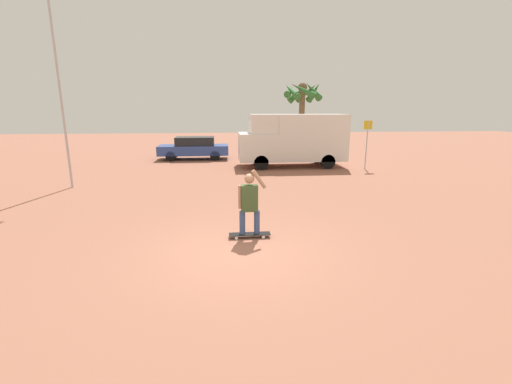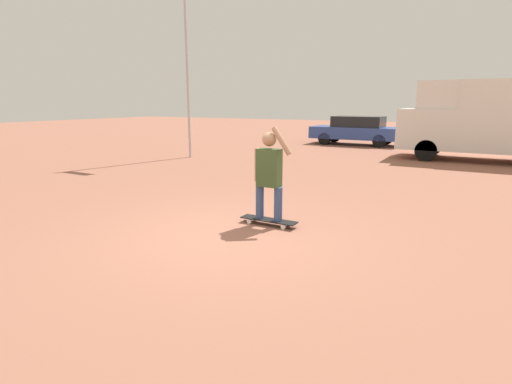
{
  "view_description": "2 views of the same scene",
  "coord_description": "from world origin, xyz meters",
  "px_view_note": "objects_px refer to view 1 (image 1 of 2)",
  "views": [
    {
      "loc": [
        -0.29,
        -7.05,
        3.05
      ],
      "look_at": [
        0.57,
        1.64,
        0.94
      ],
      "focal_mm": 24.0,
      "sensor_mm": 36.0,
      "label": 1
    },
    {
      "loc": [
        3.37,
        -5.04,
        2.07
      ],
      "look_at": [
        -0.04,
        1.02,
        0.5
      ],
      "focal_mm": 28.0,
      "sensor_mm": 36.0,
      "label": 2
    }
  ],
  "objects_px": {
    "flagpole": "(60,72)",
    "camper_van": "(294,138)",
    "person_skateboarder": "(249,200)",
    "street_sign": "(367,138)",
    "palm_tree_near_van": "(302,96)",
    "skateboard": "(250,234)",
    "parked_car_blue": "(194,148)"
  },
  "relations": [
    {
      "from": "camper_van",
      "to": "parked_car_blue",
      "type": "xyz_separation_m",
      "value": [
        -5.63,
        3.35,
        -0.8
      ]
    },
    {
      "from": "person_skateboarder",
      "to": "palm_tree_near_van",
      "type": "xyz_separation_m",
      "value": [
        5.44,
        18.21,
        3.11
      ]
    },
    {
      "from": "person_skateboarder",
      "to": "palm_tree_near_van",
      "type": "height_order",
      "value": "palm_tree_near_van"
    },
    {
      "from": "person_skateboarder",
      "to": "parked_car_blue",
      "type": "height_order",
      "value": "person_skateboarder"
    },
    {
      "from": "parked_car_blue",
      "to": "flagpole",
      "type": "bearing_deg",
      "value": -118.9
    },
    {
      "from": "parked_car_blue",
      "to": "camper_van",
      "type": "bearing_deg",
      "value": -30.73
    },
    {
      "from": "flagpole",
      "to": "camper_van",
      "type": "bearing_deg",
      "value": 23.65
    },
    {
      "from": "flagpole",
      "to": "palm_tree_near_van",
      "type": "bearing_deg",
      "value": 44.78
    },
    {
      "from": "flagpole",
      "to": "parked_car_blue",
      "type": "bearing_deg",
      "value": 61.1
    },
    {
      "from": "palm_tree_near_van",
      "to": "flagpole",
      "type": "bearing_deg",
      "value": -135.22
    },
    {
      "from": "palm_tree_near_van",
      "to": "street_sign",
      "type": "bearing_deg",
      "value": -80.93
    },
    {
      "from": "parked_car_blue",
      "to": "palm_tree_near_van",
      "type": "height_order",
      "value": "palm_tree_near_van"
    },
    {
      "from": "skateboard",
      "to": "flagpole",
      "type": "distance_m",
      "value": 10.09
    },
    {
      "from": "camper_van",
      "to": "palm_tree_near_van",
      "type": "xyz_separation_m",
      "value": [
        2.18,
        7.63,
        2.52
      ]
    },
    {
      "from": "person_skateboarder",
      "to": "street_sign",
      "type": "xyz_separation_m",
      "value": [
        6.86,
        9.31,
        0.66
      ]
    },
    {
      "from": "palm_tree_near_van",
      "to": "flagpole",
      "type": "relative_size",
      "value": 0.65
    },
    {
      "from": "person_skateboarder",
      "to": "street_sign",
      "type": "relative_size",
      "value": 0.63
    },
    {
      "from": "person_skateboarder",
      "to": "camper_van",
      "type": "xyz_separation_m",
      "value": [
        3.26,
        10.58,
        0.59
      ]
    },
    {
      "from": "person_skateboarder",
      "to": "parked_car_blue",
      "type": "distance_m",
      "value": 14.13
    },
    {
      "from": "skateboard",
      "to": "palm_tree_near_van",
      "type": "xyz_separation_m",
      "value": [
        5.44,
        18.21,
        3.97
      ]
    },
    {
      "from": "palm_tree_near_van",
      "to": "flagpole",
      "type": "distance_m",
      "value": 16.97
    },
    {
      "from": "person_skateboarder",
      "to": "parked_car_blue",
      "type": "xyz_separation_m",
      "value": [
        -2.37,
        13.92,
        -0.21
      ]
    },
    {
      "from": "parked_car_blue",
      "to": "street_sign",
      "type": "height_order",
      "value": "street_sign"
    },
    {
      "from": "camper_van",
      "to": "palm_tree_near_van",
      "type": "relative_size",
      "value": 1.11
    },
    {
      "from": "parked_car_blue",
      "to": "flagpole",
      "type": "height_order",
      "value": "flagpole"
    },
    {
      "from": "parked_car_blue",
      "to": "palm_tree_near_van",
      "type": "relative_size",
      "value": 0.84
    },
    {
      "from": "person_skateboarder",
      "to": "skateboard",
      "type": "bearing_deg",
      "value": 0.0
    },
    {
      "from": "skateboard",
      "to": "parked_car_blue",
      "type": "height_order",
      "value": "parked_car_blue"
    },
    {
      "from": "palm_tree_near_van",
      "to": "street_sign",
      "type": "height_order",
      "value": "palm_tree_near_van"
    },
    {
      "from": "person_skateboarder",
      "to": "palm_tree_near_van",
      "type": "bearing_deg",
      "value": 73.37
    },
    {
      "from": "camper_van",
      "to": "flagpole",
      "type": "relative_size",
      "value": 0.72
    },
    {
      "from": "palm_tree_near_van",
      "to": "camper_van",
      "type": "bearing_deg",
      "value": -105.94
    }
  ]
}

